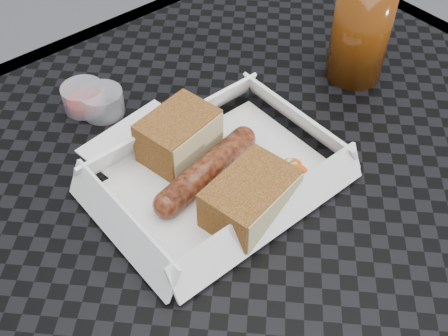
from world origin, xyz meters
name	(u,v)px	position (x,y,z in m)	size (l,w,h in m)	color
patio_table	(282,234)	(0.00, 0.00, 0.67)	(0.80, 0.80, 0.74)	black
food_tray	(218,181)	(-0.05, 0.06, 0.75)	(0.22, 0.15, 0.00)	white
bratwurst	(207,170)	(-0.06, 0.06, 0.76)	(0.15, 0.05, 0.03)	brown
bread_near	(179,136)	(-0.05, 0.11, 0.77)	(0.08, 0.06, 0.05)	brown
bread_far	(250,198)	(-0.05, 0.00, 0.77)	(0.09, 0.06, 0.05)	brown
veg_garnish	(285,172)	(0.01, 0.02, 0.75)	(0.03, 0.03, 0.00)	#E45009
napkin	(151,149)	(-0.07, 0.14, 0.75)	(0.12, 0.12, 0.00)	white
condiment_cup_sauce	(84,97)	(-0.09, 0.25, 0.76)	(0.05, 0.05, 0.03)	maroon
condiment_cup_empty	(103,102)	(-0.08, 0.23, 0.76)	(0.05, 0.05, 0.03)	silver
drink_glass	(361,31)	(0.20, 0.09, 0.81)	(0.07, 0.07, 0.13)	#4F2306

